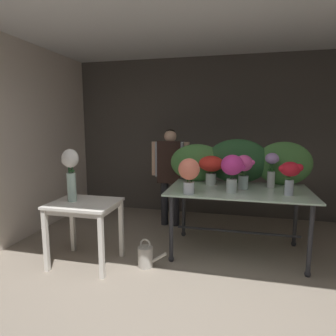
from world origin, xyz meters
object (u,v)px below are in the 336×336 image
at_px(side_table_white, 84,210).
at_px(vase_crimson_stock, 290,173).
at_px(vase_lilac_hydrangea, 272,167).
at_px(display_table_glass, 238,199).
at_px(vase_white_roses_tall, 71,170).
at_px(watering_can, 146,256).
at_px(vase_magenta_snapdragons, 232,169).
at_px(florist, 170,167).
at_px(vase_fuchsia_dahlias, 244,168).
at_px(vase_scarlet_lilies, 211,166).
at_px(vase_coral_anemones, 189,172).

relative_size(side_table_white, vase_crimson_stock, 1.96).
bearing_deg(vase_crimson_stock, vase_lilac_hydrangea, 112.21).
distance_m(display_table_glass, vase_crimson_stock, 0.71).
xyz_separation_m(side_table_white, vase_crimson_stock, (2.33, 0.52, 0.45)).
xyz_separation_m(vase_white_roses_tall, watering_can, (0.88, 0.09, -1.02)).
height_order(side_table_white, vase_magenta_snapdragons, vase_magenta_snapdragons).
relative_size(florist, vase_fuchsia_dahlias, 3.67).
xyz_separation_m(florist, vase_magenta_snapdragons, (1.00, -1.04, 0.16)).
bearing_deg(vase_fuchsia_dahlias, florist, 144.93).
relative_size(vase_magenta_snapdragons, vase_scarlet_lilies, 1.16).
height_order(side_table_white, vase_crimson_stock, vase_crimson_stock).
distance_m(vase_fuchsia_dahlias, vase_scarlet_lilies, 0.45).
bearing_deg(side_table_white, display_table_glass, 21.87).
height_order(vase_scarlet_lilies, vase_white_roses_tall, vase_white_roses_tall).
bearing_deg(side_table_white, vase_coral_anemones, 15.17).
relative_size(display_table_glass, watering_can, 4.98).
xyz_separation_m(display_table_glass, vase_white_roses_tall, (-1.92, -0.71, 0.41)).
distance_m(vase_crimson_stock, watering_can, 1.94).
relative_size(florist, vase_white_roses_tall, 2.55).
distance_m(vase_lilac_hydrangea, vase_magenta_snapdragons, 0.63).
bearing_deg(side_table_white, vase_scarlet_lilies, 32.56).
xyz_separation_m(side_table_white, vase_coral_anemones, (1.20, 0.32, 0.45)).
relative_size(side_table_white, vase_lilac_hydrangea, 1.70).
distance_m(vase_scarlet_lilies, vase_white_roses_tall, 1.80).
bearing_deg(vase_lilac_hydrangea, vase_magenta_snapdragons, -140.46).
bearing_deg(vase_white_roses_tall, display_table_glass, 20.26).
distance_m(florist, vase_coral_anemones, 1.33).
relative_size(vase_lilac_hydrangea, vase_crimson_stock, 1.15).
xyz_separation_m(vase_fuchsia_dahlias, vase_coral_anemones, (-0.63, -0.42, -0.01)).
xyz_separation_m(vase_lilac_hydrangea, vase_crimson_stock, (0.16, -0.39, -0.00)).
relative_size(display_table_glass, vase_crimson_stock, 4.48).
bearing_deg(side_table_white, vase_fuchsia_dahlias, 22.14).
bearing_deg(vase_fuchsia_dahlias, vase_coral_anemones, -146.32).
height_order(side_table_white, vase_lilac_hydrangea, vase_lilac_hydrangea).
relative_size(vase_fuchsia_dahlias, vase_magenta_snapdragons, 0.95).
distance_m(display_table_glass, vase_coral_anemones, 0.79).
distance_m(vase_lilac_hydrangea, vase_white_roses_tall, 2.50).
relative_size(vase_lilac_hydrangea, watering_can, 1.28).
bearing_deg(vase_magenta_snapdragons, vase_coral_anemones, -160.09).
height_order(florist, vase_lilac_hydrangea, florist).
xyz_separation_m(vase_scarlet_lilies, watering_can, (-0.67, -0.81, -0.99)).
bearing_deg(vase_white_roses_tall, side_table_white, 0.11).
bearing_deg(vase_white_roses_tall, vase_coral_anemones, 13.51).
distance_m(vase_crimson_stock, vase_coral_anemones, 1.15).
bearing_deg(vase_magenta_snapdragons, display_table_glass, 68.78).
height_order(vase_crimson_stock, vase_scarlet_lilies, vase_scarlet_lilies).
height_order(vase_scarlet_lilies, watering_can, vase_scarlet_lilies).
bearing_deg(vase_lilac_hydrangea, watering_can, -150.56).
bearing_deg(side_table_white, watering_can, 6.91).
bearing_deg(vase_coral_anemones, display_table_glass, 34.00).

